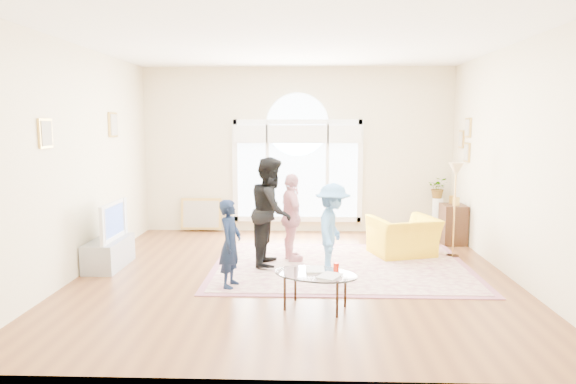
{
  "coord_description": "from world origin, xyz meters",
  "views": [
    {
      "loc": [
        0.17,
        -7.02,
        2.12
      ],
      "look_at": [
        -0.09,
        0.3,
        1.14
      ],
      "focal_mm": 32.0,
      "sensor_mm": 36.0,
      "label": 1
    }
  ],
  "objects_px": {
    "armchair": "(403,237)",
    "coffee_table": "(315,275)",
    "tv_console": "(109,253)",
    "television": "(108,221)",
    "area_rug": "(341,266)"
  },
  "relations": [
    {
      "from": "armchair",
      "to": "coffee_table",
      "type": "bearing_deg",
      "value": 41.93
    },
    {
      "from": "tv_console",
      "to": "television",
      "type": "distance_m",
      "value": 0.49
    },
    {
      "from": "tv_console",
      "to": "television",
      "type": "bearing_deg",
      "value": -0.0
    },
    {
      "from": "television",
      "to": "armchair",
      "type": "xyz_separation_m",
      "value": [
        4.48,
        0.81,
        -0.38
      ]
    },
    {
      "from": "tv_console",
      "to": "television",
      "type": "height_order",
      "value": "television"
    },
    {
      "from": "tv_console",
      "to": "armchair",
      "type": "xyz_separation_m",
      "value": [
        4.49,
        0.81,
        0.11
      ]
    },
    {
      "from": "television",
      "to": "armchair",
      "type": "relative_size",
      "value": 1.0
    },
    {
      "from": "tv_console",
      "to": "television",
      "type": "relative_size",
      "value": 1.03
    },
    {
      "from": "area_rug",
      "to": "television",
      "type": "distance_m",
      "value": 3.51
    },
    {
      "from": "tv_console",
      "to": "coffee_table",
      "type": "height_order",
      "value": "coffee_table"
    },
    {
      "from": "area_rug",
      "to": "armchair",
      "type": "relative_size",
      "value": 3.69
    },
    {
      "from": "area_rug",
      "to": "television",
      "type": "bearing_deg",
      "value": -177.71
    },
    {
      "from": "coffee_table",
      "to": "armchair",
      "type": "distance_m",
      "value": 2.83
    },
    {
      "from": "television",
      "to": "coffee_table",
      "type": "height_order",
      "value": "television"
    },
    {
      "from": "tv_console",
      "to": "coffee_table",
      "type": "xyz_separation_m",
      "value": [
        3.03,
        -1.62,
        0.19
      ]
    }
  ]
}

